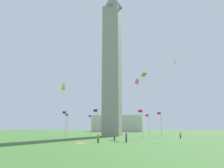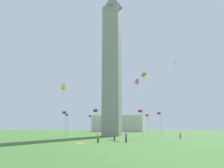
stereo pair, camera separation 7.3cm
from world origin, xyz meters
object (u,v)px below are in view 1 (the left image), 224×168
(flagpole_n, at_px, (68,123))
(flagpole_sw, at_px, (149,123))
(flagpole_s, at_px, (161,123))
(obelisk_monument, at_px, (112,60))
(kite_white_box, at_px, (175,61))
(kite_pink_box, at_px, (137,82))
(flagpole_nw, at_px, (91,124))
(person_gray_shirt, at_px, (180,135))
(person_orange_shirt, at_px, (98,138))
(flagpole_w, at_px, (121,124))
(picnic_blanket_near_first_person, at_px, (80,143))
(flagpole_se, at_px, (142,122))
(kite_yellow_box, at_px, (63,87))
(flagpole_ne, at_px, (65,122))
(person_purple_shirt, at_px, (126,137))
(person_green_shirt, at_px, (115,136))
(flagpole_e, at_px, (97,122))
(distant_building, at_px, (119,124))
(kite_orange_diamond, at_px, (144,75))

(flagpole_n, distance_m, flagpole_sw, 27.18)
(flagpole_n, bearing_deg, flagpole_s, 180.00)
(obelisk_monument, distance_m, flagpole_n, 24.88)
(kite_white_box, xyz_separation_m, kite_pink_box, (10.52, -4.06, -4.04))
(flagpole_nw, xyz_separation_m, person_gray_shirt, (-29.72, 19.34, -3.08))
(person_orange_shirt, bearing_deg, flagpole_w, 14.71)
(kite_pink_box, bearing_deg, flagpole_sw, -96.87)
(flagpole_sw, height_order, kite_pink_box, kite_pink_box)
(flagpole_nw, distance_m, picnic_blanket_near_first_person, 41.45)
(flagpole_se, distance_m, kite_yellow_box, 21.25)
(kite_white_box, bearing_deg, flagpole_ne, 3.55)
(flagpole_sw, bearing_deg, person_purple_shirt, 87.75)
(person_purple_shirt, bearing_deg, flagpole_se, -22.89)
(flagpole_n, relative_size, person_orange_shirt, 4.38)
(kite_pink_box, bearing_deg, flagpole_s, -143.55)
(flagpole_nw, height_order, person_green_shirt, flagpole_nw)
(picnic_blanket_near_first_person, bearing_deg, person_orange_shirt, -154.45)
(flagpole_s, bearing_deg, flagpole_w, -45.00)
(person_orange_shirt, height_order, picnic_blanket_near_first_person, person_orange_shirt)
(flagpole_n, xyz_separation_m, flagpole_se, (-25.11, 10.40, 0.00))
(flagpole_e, height_order, flagpole_nw, same)
(picnic_blanket_near_first_person, bearing_deg, person_purple_shirt, -154.83)
(flagpole_n, height_order, flagpole_ne, same)
(person_green_shirt, relative_size, picnic_blanket_near_first_person, 0.99)
(flagpole_se, xyz_separation_m, person_purple_shirt, (1.42, 15.21, -3.04))
(flagpole_e, relative_size, person_purple_shirt, 4.06)
(obelisk_monument, relative_size, kite_yellow_box, 16.70)
(person_green_shirt, height_order, kite_yellow_box, kite_yellow_box)
(flagpole_se, distance_m, distant_building, 76.40)
(obelisk_monument, xyz_separation_m, kite_orange_diamond, (-10.87, 8.13, -7.43))
(picnic_blanket_near_first_person, bearing_deg, kite_yellow_box, -49.97)
(person_gray_shirt, xyz_separation_m, kite_pink_box, (10.72, -4.43, 14.66))
(kite_yellow_box, bearing_deg, kite_white_box, -160.16)
(kite_white_box, xyz_separation_m, kite_orange_diamond, (8.19, -0.44, -3.04))
(flagpole_se, bearing_deg, distant_building, -73.58)
(kite_pink_box, bearing_deg, flagpole_n, -10.95)
(flagpole_sw, relative_size, kite_yellow_box, 2.47)
(flagpole_ne, distance_m, kite_yellow_box, 11.76)
(flagpole_ne, xyz_separation_m, kite_yellow_box, (-2.86, 7.79, 8.33))
(flagpole_w, relative_size, picnic_blanket_near_first_person, 3.93)
(flagpole_s, height_order, flagpole_sw, same)
(flagpole_e, relative_size, person_orange_shirt, 4.38)
(flagpole_se, distance_m, person_orange_shirt, 18.61)
(kite_white_box, bearing_deg, flagpole_nw, -32.72)
(person_purple_shirt, xyz_separation_m, picnic_blanket_near_first_person, (7.38, 3.47, -0.86))
(person_green_shirt, distance_m, kite_white_box, 26.25)
(flagpole_e, xyz_separation_m, kite_white_box, (-19.13, -6.14, 15.62))
(flagpole_se, relative_size, person_green_shirt, 3.95)
(flagpole_s, bearing_deg, flagpole_se, 67.50)
(flagpole_se, bearing_deg, picnic_blanket_near_first_person, 64.79)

